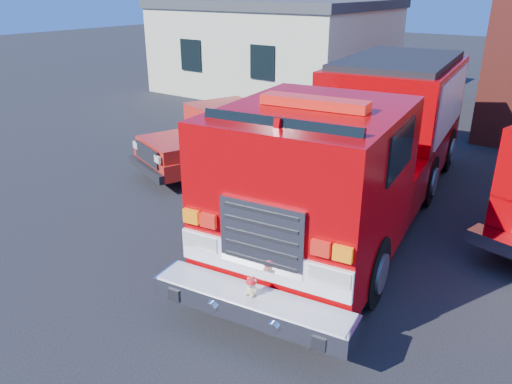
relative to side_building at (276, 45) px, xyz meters
The scene contains 4 objects.
ground 15.96m from the side_building, 55.30° to the right, with size 100.00×100.00×0.00m, color black.
side_building is the anchor object (origin of this frame).
fire_engine 14.85m from the side_building, 48.51° to the right, with size 4.33×10.98×3.29m.
pickup_truck 11.77m from the side_building, 61.99° to the right, with size 3.87×6.03×1.86m.
Camera 1 is at (5.15, -8.34, 4.95)m, focal length 35.00 mm.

